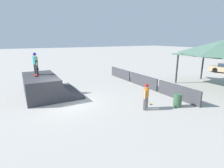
{
  "coord_description": "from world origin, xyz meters",
  "views": [
    {
      "loc": [
        11.38,
        -2.63,
        4.25
      ],
      "look_at": [
        -0.14,
        3.64,
        0.87
      ],
      "focal_mm": 28.0,
      "sensor_mm": 36.0,
      "label": 1
    }
  ],
  "objects_px": {
    "skater_on_deck": "(35,62)",
    "skateboard_on_deck": "(36,75)",
    "trash_bin": "(177,100)",
    "skateboard_on_ground": "(148,102)",
    "bystander_walking": "(146,94)"
  },
  "relations": [
    {
      "from": "skater_on_deck",
      "to": "trash_bin",
      "type": "xyz_separation_m",
      "value": [
        7.09,
        7.58,
        -2.13
      ]
    },
    {
      "from": "skateboard_on_ground",
      "to": "trash_bin",
      "type": "distance_m",
      "value": 1.9
    },
    {
      "from": "skater_on_deck",
      "to": "skateboard_on_ground",
      "type": "xyz_separation_m",
      "value": [
        5.68,
        6.36,
        -2.5
      ]
    },
    {
      "from": "trash_bin",
      "to": "skateboard_on_ground",
      "type": "bearing_deg",
      "value": -139.24
    },
    {
      "from": "skateboard_on_ground",
      "to": "skateboard_on_deck",
      "type": "bearing_deg",
      "value": 62.6
    },
    {
      "from": "skateboard_on_deck",
      "to": "trash_bin",
      "type": "relative_size",
      "value": 1.0
    },
    {
      "from": "skateboard_on_deck",
      "to": "trash_bin",
      "type": "bearing_deg",
      "value": 54.07
    },
    {
      "from": "bystander_walking",
      "to": "trash_bin",
      "type": "relative_size",
      "value": 1.93
    },
    {
      "from": "skateboard_on_deck",
      "to": "bystander_walking",
      "type": "relative_size",
      "value": 0.52
    },
    {
      "from": "skateboard_on_ground",
      "to": "trash_bin",
      "type": "xyz_separation_m",
      "value": [
        1.42,
        1.22,
        0.37
      ]
    },
    {
      "from": "skater_on_deck",
      "to": "bystander_walking",
      "type": "distance_m",
      "value": 8.63
    },
    {
      "from": "skater_on_deck",
      "to": "skateboard_on_deck",
      "type": "xyz_separation_m",
      "value": [
        0.45,
        -0.1,
        -0.91
      ]
    },
    {
      "from": "skateboard_on_ground",
      "to": "trash_bin",
      "type": "height_order",
      "value": "trash_bin"
    },
    {
      "from": "bystander_walking",
      "to": "skateboard_on_ground",
      "type": "height_order",
      "value": "bystander_walking"
    },
    {
      "from": "skateboard_on_deck",
      "to": "trash_bin",
      "type": "xyz_separation_m",
      "value": [
        6.64,
        7.68,
        -1.21
      ]
    }
  ]
}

